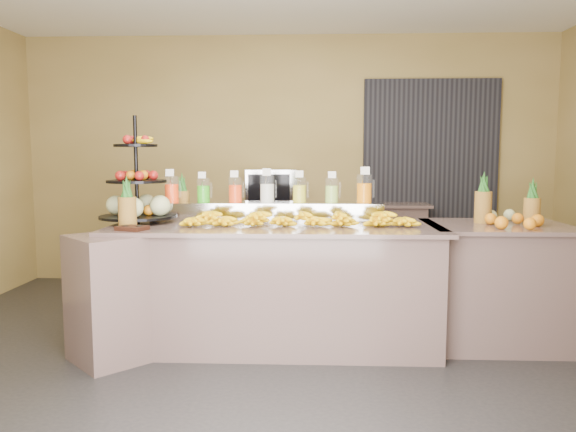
# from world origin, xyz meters

# --- Properties ---
(ground) EXTENTS (6.00, 6.00, 0.00)m
(ground) POSITION_xyz_m (0.00, 0.00, 0.00)
(ground) COLOR black
(ground) RESTS_ON ground
(room_envelope) EXTENTS (6.04, 5.02, 2.82)m
(room_envelope) POSITION_xyz_m (0.19, 0.79, 1.88)
(room_envelope) COLOR olive
(room_envelope) RESTS_ON ground
(buffet_counter) EXTENTS (2.75, 1.25, 0.93)m
(buffet_counter) POSITION_xyz_m (-0.12, 0.26, 0.47)
(buffet_counter) COLOR gray
(buffet_counter) RESTS_ON ground
(right_counter) EXTENTS (1.08, 0.88, 0.93)m
(right_counter) POSITION_xyz_m (1.70, 0.40, 0.47)
(right_counter) COLOR gray
(right_counter) RESTS_ON ground
(back_ledge) EXTENTS (3.10, 0.55, 0.93)m
(back_ledge) POSITION_xyz_m (0.00, 2.25, 0.47)
(back_ledge) COLOR gray
(back_ledge) RESTS_ON ground
(pitcher_tray) EXTENTS (1.85, 0.30, 0.15)m
(pitcher_tray) POSITION_xyz_m (-0.09, 0.58, 1.01)
(pitcher_tray) COLOR gray
(pitcher_tray) RESTS_ON buffet_counter
(juice_pitcher_orange_a) EXTENTS (0.11, 0.12, 0.28)m
(juice_pitcher_orange_a) POSITION_xyz_m (-0.87, 0.58, 1.17)
(juice_pitcher_orange_a) COLOR silver
(juice_pitcher_orange_a) RESTS_ON pitcher_tray
(juice_pitcher_green) EXTENTS (0.11, 0.11, 0.26)m
(juice_pitcher_green) POSITION_xyz_m (-0.61, 0.58, 1.17)
(juice_pitcher_green) COLOR silver
(juice_pitcher_green) RESTS_ON pitcher_tray
(juice_pitcher_orange_b) EXTENTS (0.11, 0.11, 0.27)m
(juice_pitcher_orange_b) POSITION_xyz_m (-0.35, 0.58, 1.17)
(juice_pitcher_orange_b) COLOR silver
(juice_pitcher_orange_b) RESTS_ON pitcher_tray
(juice_pitcher_milk) EXTENTS (0.12, 0.12, 0.28)m
(juice_pitcher_milk) POSITION_xyz_m (-0.09, 0.58, 1.18)
(juice_pitcher_milk) COLOR silver
(juice_pitcher_milk) RESTS_ON pitcher_tray
(juice_pitcher_lemon) EXTENTS (0.11, 0.11, 0.27)m
(juice_pitcher_lemon) POSITION_xyz_m (0.17, 0.58, 1.17)
(juice_pitcher_lemon) COLOR silver
(juice_pitcher_lemon) RESTS_ON pitcher_tray
(juice_pitcher_lime) EXTENTS (0.11, 0.11, 0.26)m
(juice_pitcher_lime) POSITION_xyz_m (0.43, 0.58, 1.17)
(juice_pitcher_lime) COLOR silver
(juice_pitcher_lime) RESTS_ON pitcher_tray
(juice_pitcher_orange_c) EXTENTS (0.12, 0.13, 0.30)m
(juice_pitcher_orange_c) POSITION_xyz_m (0.69, 0.58, 1.18)
(juice_pitcher_orange_c) COLOR silver
(juice_pitcher_orange_c) RESTS_ON pitcher_tray
(banana_heap) EXTENTS (1.83, 0.17, 0.15)m
(banana_heap) POSITION_xyz_m (0.18, 0.24, 0.99)
(banana_heap) COLOR yellow
(banana_heap) RESTS_ON buffet_counter
(fruit_stand) EXTENTS (0.67, 0.67, 0.84)m
(fruit_stand) POSITION_xyz_m (-1.07, 0.41, 1.14)
(fruit_stand) COLOR black
(fruit_stand) RESTS_ON buffet_counter
(condiment_caddy) EXTENTS (0.24, 0.21, 0.03)m
(condiment_caddy) POSITION_xyz_m (-1.00, -0.05, 0.94)
(condiment_caddy) COLOR black
(condiment_caddy) RESTS_ON buffet_counter
(pineapple_left_a) EXTENTS (0.13, 0.13, 0.38)m
(pineapple_left_a) POSITION_xyz_m (-1.08, 0.10, 1.07)
(pineapple_left_a) COLOR brown
(pineapple_left_a) RESTS_ON buffet_counter
(pineapple_left_b) EXTENTS (0.12, 0.12, 0.39)m
(pineapple_left_b) POSITION_xyz_m (-0.83, 0.77, 1.07)
(pineapple_left_b) COLOR brown
(pineapple_left_b) RESTS_ON buffet_counter
(right_fruit_pile) EXTENTS (0.47, 0.45, 0.25)m
(right_fruit_pile) POSITION_xyz_m (1.76, 0.35, 1.01)
(right_fruit_pile) COLOR brown
(right_fruit_pile) RESTS_ON right_counter
(oven_warmer) EXTENTS (0.60, 0.46, 0.37)m
(oven_warmer) POSITION_xyz_m (-0.19, 2.25, 1.12)
(oven_warmer) COLOR gray
(oven_warmer) RESTS_ON back_ledge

